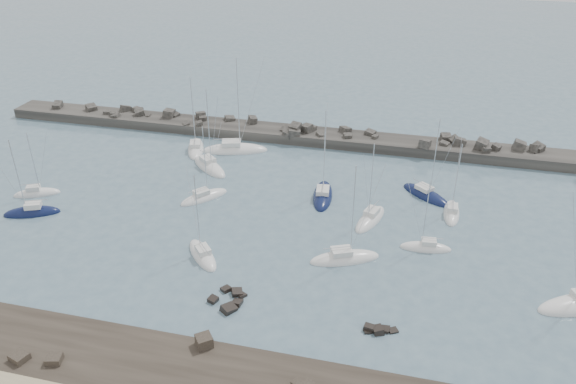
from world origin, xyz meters
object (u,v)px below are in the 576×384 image
object	(u,v)px
sailboat_1	(196,149)
sailboat_5	(203,255)
sailboat_4	(235,150)
sailboat_10	(451,213)
sailboat_14	(209,167)
sailboat_6	(370,219)
sailboat_13	(323,196)
sailboat_7	(344,259)
sailboat_9	(426,248)
sailboat_3	(204,198)
sailboat_0	(37,194)
sailboat_8	(426,195)
sailboat_2	(32,213)

from	to	relation	value
sailboat_1	sailboat_5	distance (m)	33.45
sailboat_4	sailboat_10	size ratio (longest dim) A/B	1.55
sailboat_10	sailboat_14	size ratio (longest dim) A/B	0.78
sailboat_6	sailboat_13	world-z (taller)	sailboat_13
sailboat_5	sailboat_7	xyz separation A→B (m)	(17.86, 3.64, -0.00)
sailboat_10	sailboat_1	bearing A→B (deg)	164.77
sailboat_1	sailboat_9	xyz separation A→B (m)	(41.19, -22.10, -0.01)
sailboat_5	sailboat_9	bearing A→B (deg)	17.11
sailboat_5	sailboat_9	size ratio (longest dim) A/B	1.15
sailboat_7	sailboat_9	size ratio (longest dim) A/B	1.34
sailboat_7	sailboat_10	size ratio (longest dim) A/B	1.22
sailboat_9	sailboat_14	size ratio (longest dim) A/B	0.71
sailboat_5	sailboat_7	distance (m)	18.22
sailboat_3	sailboat_10	size ratio (longest dim) A/B	1.07
sailboat_9	sailboat_14	bearing A→B (deg)	156.42
sailboat_4	sailboat_13	xyz separation A→B (m)	(18.44, -12.76, -0.01)
sailboat_1	sailboat_7	distance (m)	41.28
sailboat_4	sailboat_0	bearing A→B (deg)	-137.33
sailboat_5	sailboat_10	bearing A→B (deg)	30.69
sailboat_5	sailboat_8	distance (m)	35.88
sailboat_10	sailboat_13	bearing A→B (deg)	178.29
sailboat_5	sailboat_14	bearing A→B (deg)	108.87
sailboat_4	sailboat_14	world-z (taller)	sailboat_4
sailboat_5	sailboat_9	distance (m)	29.14
sailboat_10	sailboat_4	bearing A→B (deg)	160.46
sailboat_2	sailboat_0	bearing A→B (deg)	119.02
sailboat_10	sailboat_14	world-z (taller)	sailboat_14
sailboat_6	sailboat_9	bearing A→B (deg)	-34.38
sailboat_2	sailboat_3	bearing A→B (deg)	24.47
sailboat_2	sailboat_5	xyz separation A→B (m)	(27.97, -4.03, -0.02)
sailboat_0	sailboat_8	size ratio (longest dim) A/B	0.80
sailboat_0	sailboat_13	bearing A→B (deg)	12.91
sailboat_0	sailboat_10	distance (m)	62.79
sailboat_4	sailboat_14	xyz separation A→B (m)	(-1.99, -7.51, -0.00)
sailboat_3	sailboat_7	xyz separation A→B (m)	(23.25, -10.67, 0.01)
sailboat_8	sailboat_13	distance (m)	15.84
sailboat_5	sailboat_4	bearing A→B (deg)	101.23
sailboat_0	sailboat_2	distance (m)	5.97
sailboat_3	sailboat_7	distance (m)	25.58
sailboat_5	sailboat_0	bearing A→B (deg)	163.31
sailboat_4	sailboat_6	bearing A→B (deg)	-34.25
sailboat_1	sailboat_7	world-z (taller)	sailboat_7
sailboat_6	sailboat_14	world-z (taller)	sailboat_14
sailboat_3	sailboat_9	distance (m)	33.73
sailboat_1	sailboat_8	distance (m)	41.48
sailboat_0	sailboat_3	bearing A→B (deg)	11.21
sailboat_5	sailboat_8	xyz separation A→B (m)	(27.44, 23.11, -0.01)
sailboat_0	sailboat_4	world-z (taller)	sailboat_4
sailboat_1	sailboat_10	bearing A→B (deg)	-15.23
sailboat_9	sailboat_7	bearing A→B (deg)	-153.70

